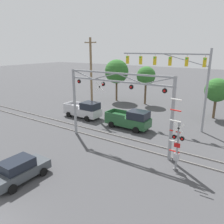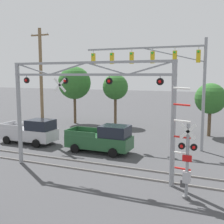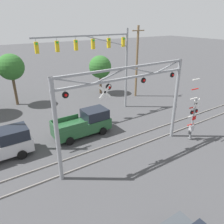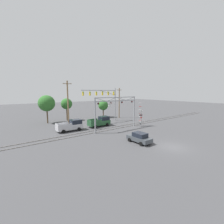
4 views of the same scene
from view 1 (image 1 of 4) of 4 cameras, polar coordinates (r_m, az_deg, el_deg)
rail_track_near at (r=20.85m, az=1.56°, el=-8.07°), size 80.00×0.08×0.10m
rail_track_far at (r=21.98m, az=3.58°, el=-6.78°), size 80.00×0.08×0.10m
crossing_gantry at (r=19.24m, az=1.17°, el=3.46°), size 10.42×0.29×6.68m
crossing_signal_mast at (r=16.56m, az=16.53°, el=-8.56°), size 1.20×0.35×5.36m
traffic_signal_span at (r=24.79m, az=17.46°, el=9.93°), size 10.00×0.39×8.68m
pickup_truck_lead at (r=24.41m, az=4.71°, el=-1.94°), size 5.06×2.17×2.15m
pickup_truck_following at (r=28.31m, az=-7.31°, el=0.56°), size 5.02×2.17×2.15m
sedan_waiting at (r=16.47m, az=-23.06°, el=-13.71°), size 2.00×3.92×1.56m
utility_pole_left at (r=28.50m, az=-5.45°, el=9.11°), size 1.80×0.28×9.94m
background_tree_beyond_span at (r=36.89m, az=1.22°, el=10.51°), size 3.95×3.95×6.92m
background_tree_far_left_verge at (r=30.25m, az=25.72°, el=5.16°), size 2.95×2.95×5.14m
background_tree_far_right_verge at (r=34.90m, az=8.89°, el=9.26°), size 2.95×2.95×6.00m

